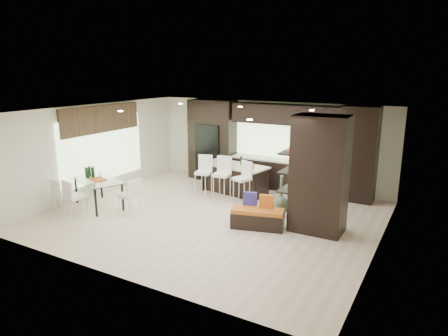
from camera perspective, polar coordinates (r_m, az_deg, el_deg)
The scene contains 22 objects.
ground at distance 10.33m, azimuth -1.65°, elevation -6.90°, with size 8.00×8.00×0.00m, color beige.
back_wall at distance 12.99m, azimuth 6.32°, elevation 3.52°, with size 8.00×0.02×2.70m, color silver.
left_wall at distance 12.44m, azimuth -17.69°, elevation 2.49°, with size 0.02×7.00×2.70m, color silver.
right_wall at distance 8.64m, azimuth 21.67°, elevation -2.67°, with size 0.02×7.00×2.70m, color silver.
ceiling at distance 9.71m, azimuth -1.76°, elevation 8.17°, with size 8.00×7.00×0.02m, color white.
window_left at distance 12.55m, azimuth -16.90°, elevation 2.64°, with size 0.04×3.20×1.90m, color #B2D199.
window_back at distance 12.70m, azimuth 8.76°, elevation 4.12°, with size 3.40×0.04×1.20m, color #B2D199.
stone_accent at distance 12.39m, azimuth -17.10°, elevation 6.71°, with size 0.08×3.00×0.80m, color brown.
ceiling_spots at distance 9.93m, azimuth -1.00°, elevation 8.18°, with size 4.00×3.00×0.02m, color white.
back_cabinetry at distance 12.51m, azimuth 7.82°, elevation 3.07°, with size 6.80×0.68×2.70m, color black.
refrigerator at distance 13.59m, azimuth -1.75°, elevation 2.34°, with size 0.90×0.68×1.90m, color black.
partition_column at distance 9.28m, azimuth 13.49°, elevation -0.95°, with size 1.20×0.80×2.70m, color black.
kitchen_island at distance 12.20m, azimuth 1.49°, elevation -1.52°, with size 2.06×0.89×0.86m, color black.
stool_left at distance 11.85m, azimuth -2.93°, elevation -1.69°, with size 0.43×0.43×0.98m, color white.
stool_mid at distance 11.53m, azimuth -0.29°, elevation -2.05°, with size 0.44×0.44×1.00m, color white.
stool_right at distance 11.26m, azimuth 2.54°, elevation -2.61°, with size 0.42×0.42×0.94m, color white.
bench at distance 9.55m, azimuth 4.82°, elevation -7.21°, with size 1.23×0.47×0.47m, color black.
floor_vase at distance 10.29m, azimuth 8.16°, elevation -3.98°, with size 0.39×0.39×1.07m, color #4D5D42, non-canonical shape.
dining_table at distance 11.46m, azimuth -17.46°, elevation -3.44°, with size 1.59×0.89×0.76m, color white.
chair_near at distance 10.96m, azimuth -20.36°, elevation -4.16°, with size 0.47×0.47×0.87m, color white.
chair_far at distance 11.35m, azimuth -21.95°, elevation -3.79°, with size 0.45×0.45×0.83m, color white.
chair_end at distance 10.68m, azimuth -13.38°, elevation -4.09°, with size 0.47×0.47×0.88m, color white.
Camera 1 is at (5.01, -8.26, 3.66)m, focal length 32.00 mm.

